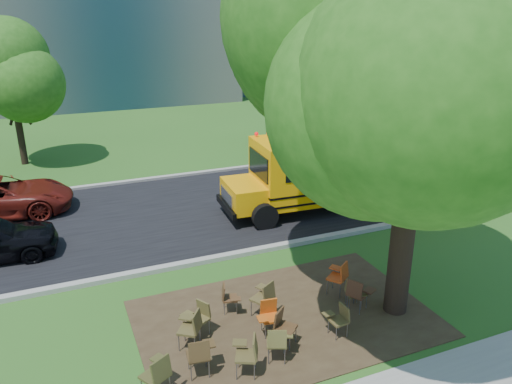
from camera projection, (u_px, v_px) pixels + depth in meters
name	position (u px, v px, depth m)	size (l,w,h in m)	color
ground	(239.00, 317.00, 12.15)	(160.00, 160.00, 0.00)	#27531A
dirt_patch	(285.00, 318.00, 12.08)	(7.00, 4.50, 0.03)	#382819
asphalt_road	(171.00, 214.00, 18.20)	(80.00, 8.00, 0.04)	black
kerb_near	(203.00, 261.00, 14.73)	(80.00, 0.25, 0.14)	gray
kerb_far	(148.00, 179.00, 21.74)	(80.00, 0.25, 0.14)	gray
bg_tree_2	(11.00, 75.00, 22.73)	(4.80, 4.80, 6.62)	black
bg_tree_3	(286.00, 51.00, 25.44)	(5.60, 5.60, 7.84)	black
bg_tree_4	(423.00, 61.00, 27.71)	(5.00, 5.00, 6.85)	black
main_tree	(421.00, 69.00, 10.39)	(7.20, 7.20, 9.50)	black
school_bus	(379.00, 162.00, 19.04)	(11.25, 3.12, 2.72)	#F6A207
chair_0	(158.00, 372.00, 9.44)	(0.65, 0.79, 0.97)	#42401C
chair_1	(200.00, 353.00, 10.00)	(0.65, 0.54, 0.93)	#453118
chair_2	(249.00, 351.00, 10.06)	(0.59, 0.75, 0.91)	#4C4221
chair_3	(269.00, 314.00, 11.37)	(0.60, 0.50, 0.85)	#B64F13
chair_4	(278.00, 341.00, 10.43)	(0.70, 0.55, 0.86)	brown
chair_5	(283.00, 325.00, 10.95)	(0.59, 0.74, 0.87)	#482F19
chair_6	(339.00, 317.00, 11.32)	(0.50, 0.52, 0.78)	brown
chair_7	(358.00, 292.00, 12.20)	(0.73, 0.60, 0.89)	#462719
chair_8	(192.00, 326.00, 10.86)	(0.63, 0.80, 0.93)	#4E4422
chair_9	(199.00, 315.00, 11.33)	(0.69, 0.57, 0.84)	brown
chair_10	(228.00, 296.00, 12.16)	(0.46, 0.59, 0.77)	#50331C
chair_11	(265.00, 295.00, 11.97)	(0.64, 0.79, 0.96)	brown
chair_12	(353.00, 292.00, 12.35)	(0.45, 0.58, 0.77)	#4B4120
chair_13	(339.00, 275.00, 12.94)	(0.62, 0.78, 0.93)	#C94615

